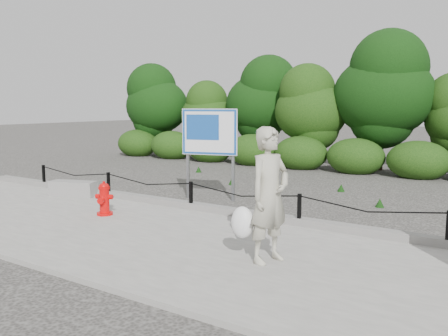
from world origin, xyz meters
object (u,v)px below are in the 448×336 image
object	(u,v)px
fire_hydrant	(104,199)
pedestrian	(268,197)
advertising_sign	(209,136)
concrete_block	(73,188)

from	to	relation	value
fire_hydrant	pedestrian	world-z (taller)	pedestrian
pedestrian	advertising_sign	bearing A→B (deg)	60.42
pedestrian	concrete_block	bearing A→B (deg)	90.46
fire_hydrant	advertising_sign	world-z (taller)	advertising_sign
concrete_block	fire_hydrant	bearing A→B (deg)	-24.41
fire_hydrant	pedestrian	bearing A→B (deg)	-32.11
pedestrian	concrete_block	distance (m)	6.54
fire_hydrant	concrete_block	size ratio (longest dim) A/B	0.61
pedestrian	advertising_sign	world-z (taller)	advertising_sign
fire_hydrant	pedestrian	size ratio (longest dim) A/B	0.36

